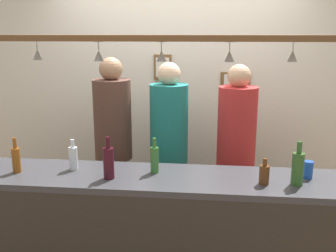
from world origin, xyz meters
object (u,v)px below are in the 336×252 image
Objects in this scene: bottle_beer_green_import at (155,159)px; picture_frame_crest at (163,67)px; person_right_red_shirt at (236,141)px; bottle_beer_brown_stubby at (264,174)px; bottle_champagne_green at (298,168)px; bottle_soda_clear at (73,157)px; drink_can at (308,170)px; person_left_brown_shirt at (113,134)px; picture_frame_lower_pair at (235,81)px; bottle_wine_dark_red at (109,162)px; person_middle_teal_shirt at (169,138)px; bottle_beer_amber_tall at (16,159)px.

picture_frame_crest is (-0.10, 1.34, 0.54)m from bottle_beer_green_import.
person_right_red_shirt is 0.94m from bottle_beer_green_import.
bottle_champagne_green is at bearing 3.26° from bottle_beer_brown_stubby.
drink_can is at bearing 0.22° from bottle_soda_clear.
person_left_brown_shirt is 1.50m from bottle_beer_brown_stubby.
bottle_champagne_green is 1.00× the size of picture_frame_lower_pair.
bottle_beer_green_import is 2.13× the size of drink_can.
picture_frame_crest is at bearing 180.00° from picture_frame_lower_pair.
bottle_beer_green_import is at bearing 26.40° from bottle_wine_dark_red.
bottle_soda_clear is 0.77× the size of picture_frame_lower_pair.
bottle_wine_dark_red is (-0.33, -0.85, 0.05)m from person_middle_teal_shirt.
bottle_beer_amber_tall is at bearing 176.01° from bottle_wine_dark_red.
picture_frame_lower_pair is at bearing 29.77° from person_left_brown_shirt.
person_left_brown_shirt is 0.71m from bottle_soda_clear.
person_left_brown_shirt is 0.93m from picture_frame_crest.
bottle_champagne_green is at bearing -0.75° from bottle_beer_amber_tall.
person_right_red_shirt is 0.90m from bottle_champagne_green.
bottle_soda_clear reaches higher than drink_can.
bottle_beer_green_import reaches higher than bottle_beer_brown_stubby.
person_left_brown_shirt reaches higher than picture_frame_lower_pair.
bottle_soda_clear is 1.37m from bottle_beer_brown_stubby.
person_middle_teal_shirt reaches higher than picture_frame_lower_pair.
picture_frame_lower_pair reaches higher than bottle_wine_dark_red.
person_middle_teal_shirt is at bearing 138.90° from bottle_champagne_green.
bottle_soda_clear is 0.88× the size of bottle_beer_green_import.
picture_frame_lower_pair reaches higher than bottle_soda_clear.
person_right_red_shirt is 6.56× the size of picture_frame_crest.
person_left_brown_shirt is at bearing 150.50° from bottle_champagne_green.
bottle_beer_brown_stubby is (1.76, -0.04, -0.03)m from bottle_beer_amber_tall.
bottle_soda_clear is 1.28× the size of bottle_beer_brown_stubby.
bottle_wine_dark_red reaches higher than bottle_beer_green_import.
bottle_beer_amber_tall is (-1.63, -0.80, 0.04)m from person_right_red_shirt.
bottle_beer_green_import is at bearing -92.51° from person_middle_teal_shirt.
person_middle_teal_shirt is 7.47× the size of bottle_soda_clear.
bottle_beer_brown_stubby is 0.69× the size of picture_frame_crest.
person_right_red_shirt reaches higher than bottle_beer_brown_stubby.
bottle_beer_green_import is (1.00, 0.10, 0.00)m from bottle_beer_amber_tall.
bottle_beer_amber_tall is 0.87× the size of bottle_wine_dark_red.
bottle_wine_dark_red is 1.00× the size of picture_frame_lower_pair.
picture_frame_lower_pair is at bearing 0.00° from picture_frame_crest.
drink_can is (1.05, -0.69, -0.00)m from person_middle_teal_shirt.
bottle_beer_brown_stubby is 0.35m from drink_can.
person_middle_teal_shirt reaches higher than bottle_beer_brown_stubby.
bottle_champagne_green reaches higher than bottle_soda_clear.
bottle_beer_amber_tall reaches higher than drink_can.
bottle_beer_amber_tall is 0.87× the size of picture_frame_lower_pair.
person_middle_teal_shirt is at bearing 131.05° from bottle_beer_brown_stubby.
bottle_beer_brown_stubby is at bearing -81.14° from person_right_red_shirt.
person_right_red_shirt reaches higher than bottle_beer_green_import.
picture_frame_crest is at bearing 101.74° from person_middle_teal_shirt.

